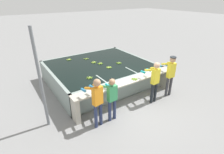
% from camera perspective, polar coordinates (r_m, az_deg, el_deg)
% --- Properties ---
extents(ground_plane, '(80.00, 80.00, 0.00)m').
position_cam_1_polar(ground_plane, '(7.03, 6.16, -8.71)').
color(ground_plane, gray).
rests_on(ground_plane, ground).
extents(wash_tank, '(4.60, 3.97, 0.93)m').
position_cam_1_polar(wash_tank, '(8.56, -4.06, 1.41)').
color(wash_tank, gray).
rests_on(wash_tank, ground).
extents(work_ledge, '(4.60, 0.45, 0.93)m').
position_cam_1_polar(work_ledge, '(6.83, 5.21, -3.24)').
color(work_ledge, '#B7B2A3').
rests_on(work_ledge, ground).
extents(worker_0, '(0.48, 0.74, 1.70)m').
position_cam_1_polar(worker_0, '(5.41, -4.94, -7.04)').
color(worker_0, navy).
rests_on(worker_0, ground).
extents(worker_1, '(0.42, 0.71, 1.55)m').
position_cam_1_polar(worker_1, '(5.73, -0.17, -6.19)').
color(worker_1, navy).
rests_on(worker_1, ground).
extents(worker_2, '(0.43, 0.72, 1.69)m').
position_cam_1_polar(worker_2, '(6.83, 13.72, -0.59)').
color(worker_2, '#1E2328').
rests_on(worker_2, ground).
extents(worker_3, '(0.45, 0.74, 1.74)m').
position_cam_1_polar(worker_3, '(7.47, 18.50, 1.49)').
color(worker_3, '#38383D').
rests_on(worker_3, ground).
extents(banana_bunch_floating_0, '(0.26, 0.28, 0.08)m').
position_cam_1_polar(banana_bunch_floating_0, '(8.36, -3.85, 4.44)').
color(banana_bunch_floating_0, '#8CB738').
rests_on(banana_bunch_floating_0, wash_tank).
extents(banana_bunch_floating_1, '(0.28, 0.28, 0.08)m').
position_cam_1_polar(banana_bunch_floating_1, '(6.94, -7.38, -0.23)').
color(banana_bunch_floating_1, '#7FAD33').
rests_on(banana_bunch_floating_1, wash_tank).
extents(banana_bunch_floating_2, '(0.27, 0.28, 0.08)m').
position_cam_1_polar(banana_bunch_floating_2, '(9.14, -13.92, 5.58)').
color(banana_bunch_floating_2, '#93BC3D').
rests_on(banana_bunch_floating_2, wash_tank).
extents(banana_bunch_floating_3, '(0.28, 0.28, 0.08)m').
position_cam_1_polar(banana_bunch_floating_3, '(8.54, -5.99, 4.81)').
color(banana_bunch_floating_3, '#9EC642').
rests_on(banana_bunch_floating_3, wash_tank).
extents(banana_bunch_floating_4, '(0.25, 0.25, 0.08)m').
position_cam_1_polar(banana_bunch_floating_4, '(9.08, -8.46, 5.92)').
color(banana_bunch_floating_4, '#93BC3D').
rests_on(banana_bunch_floating_4, wash_tank).
extents(banana_bunch_floating_5, '(0.28, 0.28, 0.08)m').
position_cam_1_polar(banana_bunch_floating_5, '(8.41, 2.22, 4.62)').
color(banana_bunch_floating_5, '#75A333').
rests_on(banana_bunch_floating_5, wash_tank).
extents(banana_bunch_floating_6, '(0.28, 0.28, 0.08)m').
position_cam_1_polar(banana_bunch_floating_6, '(7.89, -1.02, 3.20)').
color(banana_bunch_floating_6, '#9EC642').
rests_on(banana_bunch_floating_6, wash_tank).
extents(banana_bunch_ledge_0, '(0.28, 0.28, 0.08)m').
position_cam_1_polar(banana_bunch_ledge_0, '(6.83, 7.35, -0.64)').
color(banana_bunch_ledge_0, '#75A333').
rests_on(banana_bunch_ledge_0, work_ledge).
extents(knife_0, '(0.20, 0.32, 0.02)m').
position_cam_1_polar(knife_0, '(6.25, -1.21, -3.09)').
color(knife_0, silver).
rests_on(knife_0, work_ledge).
extents(knife_1, '(0.28, 0.25, 0.02)m').
position_cam_1_polar(knife_1, '(6.00, -5.47, -4.53)').
color(knife_1, silver).
rests_on(knife_1, work_ledge).
extents(support_post_left, '(0.09, 0.09, 3.20)m').
position_cam_1_polar(support_post_left, '(5.56, -22.32, -1.31)').
color(support_post_left, slate).
rests_on(support_post_left, ground).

